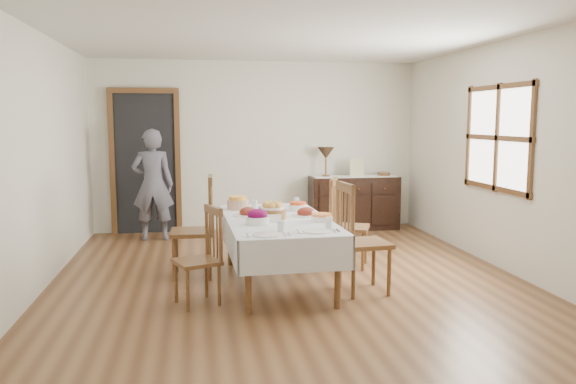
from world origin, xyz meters
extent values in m
plane|color=brown|center=(0.00, 0.00, 0.00)|extent=(6.00, 6.00, 0.00)
cube|color=silver|center=(0.00, 0.00, 2.60)|extent=(5.00, 6.00, 0.02)
cube|color=silver|center=(0.00, 3.00, 1.30)|extent=(5.00, 0.02, 2.60)
cube|color=silver|center=(0.00, -3.00, 1.30)|extent=(5.00, 0.02, 2.60)
cube|color=silver|center=(-2.50, 0.00, 1.30)|extent=(0.02, 6.00, 2.60)
cube|color=silver|center=(2.50, 0.00, 1.30)|extent=(0.02, 6.00, 2.60)
cube|color=white|center=(2.49, 0.30, 1.50)|extent=(0.02, 1.30, 1.10)
cube|color=brown|center=(2.48, 0.30, 1.50)|extent=(0.03, 1.46, 1.26)
cube|color=black|center=(-1.70, 2.96, 1.05)|extent=(0.90, 0.06, 2.10)
cube|color=brown|center=(-1.70, 2.94, 1.05)|extent=(1.04, 0.08, 2.18)
cube|color=silver|center=(-0.14, -0.04, 0.68)|extent=(1.06, 2.02, 0.04)
cylinder|color=brown|center=(-0.52, -0.92, 0.32)|extent=(0.06, 0.06, 0.64)
cylinder|color=brown|center=(0.29, -0.89, 0.32)|extent=(0.06, 0.06, 0.64)
cylinder|color=brown|center=(-0.57, 0.81, 0.32)|extent=(0.06, 0.06, 0.64)
cylinder|color=brown|center=(0.24, 0.83, 0.32)|extent=(0.06, 0.06, 0.64)
cube|color=silver|center=(-0.65, -0.06, 0.54)|extent=(0.08, 2.03, 0.31)
cube|color=silver|center=(0.37, -0.03, 0.54)|extent=(0.08, 2.03, 0.31)
cube|color=silver|center=(-0.11, -1.05, 0.54)|extent=(1.04, 0.05, 0.31)
cube|color=silver|center=(-0.17, 0.97, 0.54)|extent=(1.04, 0.05, 0.31)
cube|color=brown|center=(-0.97, -0.57, 0.41)|extent=(0.49, 0.49, 0.04)
cylinder|color=brown|center=(-1.16, -0.49, 0.19)|extent=(0.03, 0.03, 0.39)
cylinder|color=brown|center=(-1.05, -0.77, 0.19)|extent=(0.03, 0.03, 0.39)
cylinder|color=brown|center=(-0.88, -0.37, 0.19)|extent=(0.03, 0.03, 0.39)
cylinder|color=brown|center=(-0.77, -0.66, 0.19)|extent=(0.03, 0.03, 0.39)
cylinder|color=brown|center=(-0.87, -0.36, 0.66)|extent=(0.04, 0.04, 0.50)
cylinder|color=brown|center=(-0.75, -0.66, 0.66)|extent=(0.04, 0.04, 0.50)
cube|color=brown|center=(-0.81, -0.51, 0.87)|extent=(0.16, 0.35, 0.07)
cylinder|color=brown|center=(-0.84, -0.43, 0.64)|extent=(0.02, 0.02, 0.41)
cylinder|color=brown|center=(-0.81, -0.51, 0.64)|extent=(0.02, 0.02, 0.41)
cylinder|color=brown|center=(-0.78, -0.59, 0.64)|extent=(0.02, 0.02, 0.41)
cube|color=brown|center=(-1.01, 0.39, 0.49)|extent=(0.48, 0.48, 0.04)
cylinder|color=brown|center=(-1.19, 0.58, 0.24)|extent=(0.04, 0.04, 0.47)
cylinder|color=brown|center=(-1.21, 0.21, 0.24)|extent=(0.04, 0.04, 0.47)
cylinder|color=brown|center=(-0.82, 0.57, 0.24)|extent=(0.04, 0.04, 0.47)
cylinder|color=brown|center=(-0.83, 0.19, 0.24)|extent=(0.04, 0.04, 0.47)
cylinder|color=brown|center=(-0.80, 0.58, 0.80)|extent=(0.04, 0.04, 0.61)
cylinder|color=brown|center=(-0.81, 0.18, 0.80)|extent=(0.04, 0.04, 0.61)
cube|color=brown|center=(-0.81, 0.38, 1.06)|extent=(0.06, 0.44, 0.09)
cylinder|color=brown|center=(-0.80, 0.48, 0.78)|extent=(0.02, 0.02, 0.50)
cylinder|color=brown|center=(-0.81, 0.38, 0.78)|extent=(0.02, 0.02, 0.50)
cylinder|color=brown|center=(-0.81, 0.28, 0.78)|extent=(0.02, 0.02, 0.50)
cube|color=brown|center=(0.67, -0.46, 0.49)|extent=(0.50, 0.50, 0.04)
cylinder|color=brown|center=(0.88, -0.62, 0.24)|extent=(0.04, 0.04, 0.47)
cylinder|color=brown|center=(0.84, -0.25, 0.24)|extent=(0.04, 0.04, 0.47)
cylinder|color=brown|center=(0.51, -0.66, 0.24)|extent=(0.04, 0.04, 0.47)
cylinder|color=brown|center=(0.47, -0.29, 0.24)|extent=(0.04, 0.04, 0.47)
cylinder|color=brown|center=(0.49, -0.67, 0.80)|extent=(0.04, 0.04, 0.61)
cylinder|color=brown|center=(0.45, -0.28, 0.80)|extent=(0.04, 0.04, 0.61)
cube|color=brown|center=(0.47, -0.48, 1.06)|extent=(0.09, 0.44, 0.09)
cylinder|color=brown|center=(0.48, -0.58, 0.78)|extent=(0.02, 0.02, 0.50)
cylinder|color=brown|center=(0.47, -0.48, 0.78)|extent=(0.02, 0.02, 0.50)
cylinder|color=brown|center=(0.46, -0.38, 0.78)|extent=(0.02, 0.02, 0.50)
cube|color=brown|center=(0.80, 0.52, 0.46)|extent=(0.56, 0.56, 0.04)
cylinder|color=brown|center=(0.89, 0.29, 0.22)|extent=(0.04, 0.04, 0.44)
cylinder|color=brown|center=(1.03, 0.61, 0.22)|extent=(0.04, 0.04, 0.44)
cylinder|color=brown|center=(0.57, 0.43, 0.22)|extent=(0.04, 0.04, 0.44)
cylinder|color=brown|center=(0.70, 0.75, 0.22)|extent=(0.04, 0.04, 0.44)
cylinder|color=brown|center=(0.55, 0.43, 0.75)|extent=(0.04, 0.04, 0.57)
cylinder|color=brown|center=(0.69, 0.77, 0.75)|extent=(0.04, 0.04, 0.57)
cube|color=brown|center=(0.62, 0.60, 0.99)|extent=(0.19, 0.39, 0.08)
cylinder|color=brown|center=(0.58, 0.51, 0.73)|extent=(0.02, 0.02, 0.47)
cylinder|color=brown|center=(0.62, 0.60, 0.73)|extent=(0.02, 0.02, 0.47)
cylinder|color=brown|center=(0.65, 0.68, 0.73)|extent=(0.02, 0.02, 0.47)
cube|color=black|center=(1.48, 2.72, 0.41)|extent=(1.38, 0.46, 0.83)
cube|color=black|center=(1.07, 2.48, 0.66)|extent=(0.39, 0.02, 0.17)
sphere|color=brown|center=(1.07, 2.46, 0.66)|extent=(0.03, 0.03, 0.03)
cube|color=black|center=(1.48, 2.48, 0.66)|extent=(0.39, 0.02, 0.17)
sphere|color=brown|center=(1.48, 2.46, 0.66)|extent=(0.03, 0.03, 0.03)
cube|color=black|center=(1.89, 2.48, 0.66)|extent=(0.39, 0.02, 0.17)
sphere|color=brown|center=(1.89, 2.46, 0.66)|extent=(0.03, 0.03, 0.03)
imported|color=#555561|center=(-1.56, 2.40, 0.85)|extent=(0.54, 0.35, 1.69)
cylinder|color=brown|center=(-0.19, -0.08, 0.75)|extent=(0.28, 0.28, 0.10)
cylinder|color=white|center=(-0.19, -0.08, 0.81)|extent=(0.25, 0.25, 0.02)
sphere|color=gold|center=(-0.12, -0.08, 0.84)|extent=(0.08, 0.08, 0.08)
sphere|color=gold|center=(-0.15, -0.03, 0.84)|extent=(0.08, 0.08, 0.08)
sphere|color=gold|center=(-0.21, -0.02, 0.84)|extent=(0.08, 0.08, 0.08)
sphere|color=gold|center=(-0.26, -0.05, 0.84)|extent=(0.08, 0.08, 0.08)
sphere|color=gold|center=(-0.26, -0.11, 0.84)|extent=(0.08, 0.08, 0.08)
sphere|color=gold|center=(-0.21, -0.15, 0.84)|extent=(0.08, 0.08, 0.08)
sphere|color=gold|center=(-0.15, -0.14, 0.84)|extent=(0.08, 0.08, 0.08)
cylinder|color=black|center=(-0.15, 0.35, 0.73)|extent=(0.27, 0.27, 0.05)
ellipsoid|color=pink|center=(-0.08, 0.35, 0.78)|extent=(0.05, 0.05, 0.06)
ellipsoid|color=#88DBFF|center=(-0.10, 0.40, 0.78)|extent=(0.05, 0.05, 0.06)
ellipsoid|color=#A4E26F|center=(-0.15, 0.42, 0.78)|extent=(0.05, 0.05, 0.06)
ellipsoid|color=orange|center=(-0.20, 0.40, 0.78)|extent=(0.05, 0.05, 0.06)
ellipsoid|color=#E292EB|center=(-0.22, 0.35, 0.78)|extent=(0.05, 0.05, 0.06)
ellipsoid|color=#F5B95C|center=(-0.20, 0.30, 0.78)|extent=(0.05, 0.05, 0.06)
ellipsoid|color=pink|center=(-0.15, 0.28, 0.78)|extent=(0.05, 0.05, 0.06)
ellipsoid|color=#88DBFF|center=(-0.10, 0.30, 0.78)|extent=(0.05, 0.05, 0.06)
cylinder|color=white|center=(-0.42, 0.15, 0.71)|extent=(0.33, 0.33, 0.01)
ellipsoid|color=maroon|center=(-0.42, 0.15, 0.74)|extent=(0.19, 0.16, 0.11)
cylinder|color=white|center=(0.18, 0.03, 0.71)|extent=(0.29, 0.29, 0.01)
ellipsoid|color=maroon|center=(0.18, 0.03, 0.74)|extent=(0.19, 0.16, 0.11)
cylinder|color=white|center=(-0.38, -0.34, 0.74)|extent=(0.23, 0.23, 0.07)
ellipsoid|color=#64053D|center=(-0.38, -0.34, 0.79)|extent=(0.20, 0.17, 0.11)
cylinder|color=white|center=(0.16, 0.41, 0.73)|extent=(0.21, 0.21, 0.07)
cylinder|color=#E14B1E|center=(0.16, 0.41, 0.78)|extent=(0.18, 0.18, 0.03)
cylinder|color=tan|center=(-0.49, 0.61, 0.75)|extent=(0.25, 0.25, 0.11)
cylinder|color=#FCB23C|center=(-0.49, 0.61, 0.83)|extent=(0.20, 0.20, 0.04)
cylinder|color=white|center=(0.28, -0.28, 0.72)|extent=(0.22, 0.22, 0.05)
cylinder|color=orange|center=(0.28, -0.28, 0.76)|extent=(0.20, 0.20, 0.02)
cube|color=white|center=(-0.20, -0.23, 0.74)|extent=(0.14, 0.09, 0.07)
cylinder|color=white|center=(-0.35, -0.89, 0.71)|extent=(0.25, 0.25, 0.01)
cube|color=white|center=(-0.52, -0.89, 0.70)|extent=(0.08, 0.12, 0.01)
cube|color=#BAB9BE|center=(-0.52, -0.89, 0.71)|extent=(0.02, 0.16, 0.01)
cube|color=#BAB9BE|center=(-0.19, -0.89, 0.70)|extent=(0.02, 0.18, 0.01)
cube|color=#BAB9BE|center=(-0.15, -0.89, 0.70)|extent=(0.02, 0.14, 0.01)
cylinder|color=white|center=(-0.20, -0.74, 0.75)|extent=(0.07, 0.07, 0.10)
cylinder|color=white|center=(0.11, -0.81, 0.71)|extent=(0.25, 0.25, 0.01)
cube|color=white|center=(-0.06, -0.81, 0.70)|extent=(0.08, 0.12, 0.01)
cube|color=#BAB9BE|center=(-0.06, -0.81, 0.71)|extent=(0.02, 0.16, 0.01)
cube|color=#BAB9BE|center=(0.27, -0.81, 0.70)|extent=(0.02, 0.18, 0.01)
cube|color=#BAB9BE|center=(0.31, -0.81, 0.70)|extent=(0.02, 0.14, 0.01)
cylinder|color=white|center=(0.26, -0.66, 0.75)|extent=(0.07, 0.07, 0.10)
cylinder|color=white|center=(-0.30, 0.61, 0.75)|extent=(0.06, 0.06, 0.10)
cylinder|color=white|center=(0.19, 0.63, 0.76)|extent=(0.06, 0.06, 0.11)
cube|color=white|center=(1.48, 2.70, 0.83)|extent=(1.30, 0.35, 0.01)
cylinder|color=brown|center=(1.03, 2.74, 0.84)|extent=(0.12, 0.12, 0.03)
cylinder|color=brown|center=(1.03, 2.74, 0.98)|extent=(0.02, 0.02, 0.25)
cone|color=#392718|center=(1.03, 2.74, 1.20)|extent=(0.26, 0.26, 0.18)
cube|color=#C6BB8A|center=(1.50, 2.64, 0.97)|extent=(0.22, 0.08, 0.28)
cylinder|color=brown|center=(1.96, 2.71, 0.86)|extent=(0.20, 0.20, 0.06)
camera|label=1|loc=(-0.96, -5.70, 1.71)|focal=35.00mm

